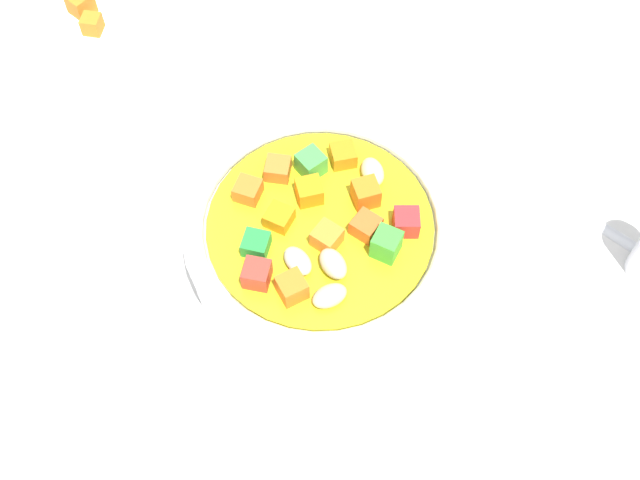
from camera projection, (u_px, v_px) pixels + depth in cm
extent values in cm
cube|color=silver|center=(320.00, 264.00, 51.89)|extent=(140.00, 140.00, 2.00)
cylinder|color=white|center=(320.00, 243.00, 49.48)|extent=(15.99, 15.99, 3.55)
torus|color=white|center=(320.00, 225.00, 47.60)|extent=(16.33, 16.33, 1.30)
cylinder|color=gold|center=(320.00, 226.00, 47.77)|extent=(13.48, 13.48, 0.40)
cube|color=orange|center=(309.00, 191.00, 47.98)|extent=(2.06, 2.06, 1.31)
cube|color=orange|center=(292.00, 288.00, 44.74)|extent=(2.05, 2.05, 1.46)
cube|color=orange|center=(327.00, 237.00, 46.44)|extent=(1.70, 1.70, 1.27)
cube|color=orange|center=(343.00, 155.00, 49.38)|extent=(2.06, 2.06, 1.14)
cube|color=orange|center=(366.00, 193.00, 47.78)|extent=(2.07, 2.07, 1.53)
cube|color=orange|center=(279.00, 217.00, 47.24)|extent=(1.49, 1.49, 1.03)
cube|color=orange|center=(248.00, 190.00, 48.14)|extent=(1.60, 1.60, 1.13)
cube|color=red|center=(406.00, 222.00, 46.88)|extent=(1.95, 1.95, 1.38)
cube|color=green|center=(386.00, 244.00, 45.92)|extent=(1.49, 1.49, 1.75)
ellipsoid|color=beige|center=(296.00, 260.00, 45.94)|extent=(2.16, 2.43, 0.82)
cube|color=orange|center=(278.00, 169.00, 48.92)|extent=(1.83, 1.83, 1.09)
cube|color=green|center=(256.00, 244.00, 46.33)|extent=(1.73, 1.73, 1.06)
cube|color=green|center=(311.00, 164.00, 48.87)|extent=(1.96, 1.96, 1.48)
ellipsoid|color=beige|center=(333.00, 264.00, 45.54)|extent=(2.24, 2.44, 1.35)
cube|color=red|center=(257.00, 274.00, 45.18)|extent=(1.77, 1.77, 1.41)
cube|color=#DD5A22|center=(366.00, 226.00, 46.88)|extent=(1.70, 1.70, 1.14)
ellipsoid|color=beige|center=(330.00, 296.00, 44.76)|extent=(2.43, 2.27, 0.97)
ellipsoid|color=beige|center=(373.00, 172.00, 48.86)|extent=(2.42, 2.33, 1.00)
cylinder|color=silver|center=(592.00, 217.00, 52.00)|extent=(4.11, 13.14, 0.79)
ellipsoid|color=silver|center=(421.00, 109.00, 56.32)|extent=(2.77, 3.64, 0.90)
cylinder|color=white|center=(79.00, 62.00, 57.22)|extent=(11.96, 11.96, 2.78)
torus|color=white|center=(73.00, 46.00, 55.81)|extent=(12.08, 12.08, 0.96)
cube|color=orange|center=(92.00, 24.00, 56.29)|extent=(1.57, 1.57, 1.27)
cube|color=orange|center=(81.00, 3.00, 57.07)|extent=(1.92, 1.92, 1.56)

